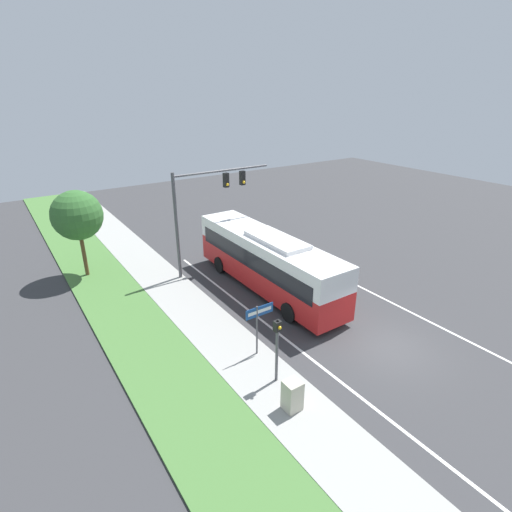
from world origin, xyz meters
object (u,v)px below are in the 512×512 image
at_px(bus, 267,259).
at_px(signal_gantry, 205,200).
at_px(pedestrian_signal, 277,341).
at_px(utility_cabinet, 292,395).
at_px(street_sign, 258,320).

relative_size(bus, signal_gantry, 1.73).
height_order(pedestrian_signal, utility_cabinet, pedestrian_signal).
xyz_separation_m(pedestrian_signal, utility_cabinet, (-0.46, -1.60, -1.29)).
bearing_deg(utility_cabinet, signal_gantry, 75.81).
distance_m(bus, utility_cabinet, 10.06).
distance_m(signal_gantry, utility_cabinet, 13.90).
distance_m(bus, signal_gantry, 5.43).
distance_m(pedestrian_signal, utility_cabinet, 2.10).
height_order(signal_gantry, utility_cabinet, signal_gantry).
height_order(bus, signal_gantry, signal_gantry).
bearing_deg(bus, pedestrian_signal, -122.89).
bearing_deg(street_sign, utility_cabinet, -104.24).
bearing_deg(utility_cabinet, pedestrian_signal, 73.91).
distance_m(bus, pedestrian_signal, 8.38).
bearing_deg(signal_gantry, bus, -67.39).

